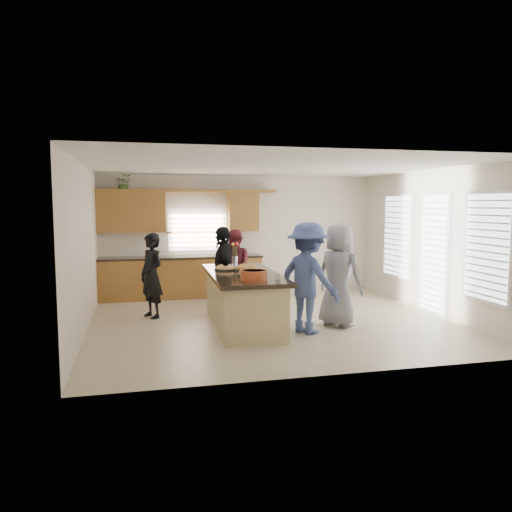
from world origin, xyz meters
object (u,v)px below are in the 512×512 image
object	(u,v)px
woman_left_back	(152,276)
woman_right_back	(308,278)
salad_bowl	(254,275)
woman_right_front	(339,275)
woman_left_mid	(235,267)
island	(243,301)
woman_left_front	(223,273)

from	to	relation	value
woman_left_back	woman_right_back	distance (m)	3.03
salad_bowl	woman_right_front	xyz separation A→B (m)	(1.66, 0.58, -0.14)
woman_left_mid	woman_right_front	world-z (taller)	woman_right_front
woman_right_front	island	bearing A→B (deg)	44.91
salad_bowl	woman_left_mid	distance (m)	2.91
island	woman_right_front	xyz separation A→B (m)	(1.63, -0.35, 0.45)
woman_left_back	woman_right_front	xyz separation A→B (m)	(3.16, -1.43, 0.10)
woman_left_front	woman_right_back	bearing A→B (deg)	45.27
woman_right_back	salad_bowl	bearing A→B (deg)	73.54
woman_left_back	woman_left_mid	bearing A→B (deg)	86.47
island	woman_left_back	bearing A→B (deg)	146.47
woman_right_front	woman_left_front	bearing A→B (deg)	27.17
island	woman_left_back	distance (m)	1.90
woman_right_back	woman_right_front	distance (m)	0.75
salad_bowl	woman_left_back	bearing A→B (deg)	126.77
woman_left_mid	woman_right_front	bearing A→B (deg)	16.31
island	woman_right_front	world-z (taller)	woman_right_front
salad_bowl	woman_right_back	size ratio (longest dim) A/B	0.23
woman_left_front	woman_right_back	world-z (taller)	woman_right_back
island	woman_left_front	xyz separation A→B (m)	(-0.23, 0.72, 0.41)
woman_left_mid	island	bearing A→B (deg)	-21.56
woman_left_mid	woman_right_back	bearing A→B (deg)	0.47
island	woman_left_mid	world-z (taller)	woman_left_mid
woman_left_mid	woman_right_front	xyz separation A→B (m)	(1.40, -2.31, 0.10)
salad_bowl	woman_right_back	distance (m)	1.02
woman_left_front	salad_bowl	bearing A→B (deg)	11.73
woman_left_front	island	bearing A→B (deg)	22.43
salad_bowl	woman_left_back	distance (m)	2.52
salad_bowl	woman_left_mid	bearing A→B (deg)	84.91
woman_left_back	woman_right_front	world-z (taller)	woman_right_front
woman_left_back	woman_left_mid	world-z (taller)	woman_left_mid
salad_bowl	woman_right_back	bearing A→B (deg)	15.14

